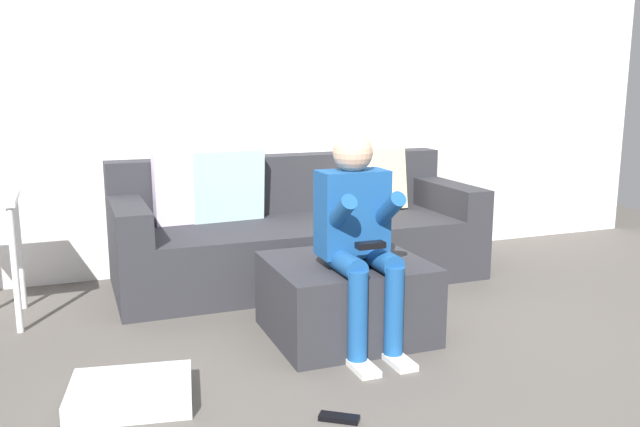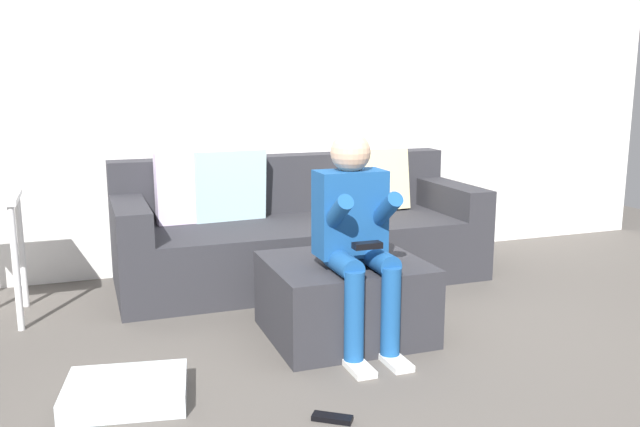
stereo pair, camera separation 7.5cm
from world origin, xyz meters
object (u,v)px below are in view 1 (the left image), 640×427
storage_bin (131,393)px  remote_near_ottoman (339,418)px  couch_sectional (295,232)px  person_seated (358,227)px  ottoman (346,298)px

storage_bin → remote_near_ottoman: size_ratio=3.09×
remote_near_ottoman → storage_bin: bearing=-175.0°
couch_sectional → person_seated: bearing=-94.7°
couch_sectional → ottoman: couch_sectional is taller
storage_bin → remote_near_ottoman: bearing=-30.3°
ottoman → remote_near_ottoman: size_ratio=4.92×
person_seated → remote_near_ottoman: person_seated is taller
couch_sectional → storage_bin: 1.98m
ottoman → remote_near_ottoman: ottoman is taller
ottoman → remote_near_ottoman: (-0.39, -0.84, -0.19)m
person_seated → storage_bin: bearing=-168.6°
person_seated → remote_near_ottoman: size_ratio=6.72×
couch_sectional → remote_near_ottoman: couch_sectional is taller
couch_sectional → storage_bin: couch_sectional is taller
storage_bin → remote_near_ottoman: 0.88m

